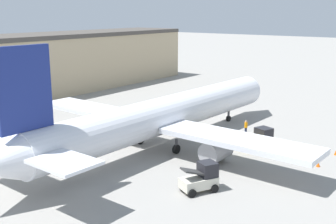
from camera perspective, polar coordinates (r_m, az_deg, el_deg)
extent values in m
plane|color=gray|center=(44.73, 0.00, -4.42)|extent=(400.00, 400.00, 0.00)
cylinder|color=silver|center=(43.81, 0.00, -0.24)|extent=(34.55, 4.91, 3.75)
cone|color=silver|center=(59.27, 11.41, 3.13)|extent=(3.12, 3.77, 3.67)
cube|color=silver|center=(49.00, -9.75, 0.26)|extent=(4.57, 14.90, 0.50)
cube|color=silver|center=(37.62, 9.42, -3.79)|extent=(4.57, 14.90, 0.50)
cylinder|color=#939399|center=(47.75, -7.91, -1.79)|extent=(3.02, 2.15, 2.05)
cylinder|color=#939399|center=(39.12, 6.51, -5.21)|extent=(3.02, 2.15, 2.05)
cube|color=navy|center=(31.91, -18.87, 2.97)|extent=(4.36, 0.51, 6.21)
cube|color=silver|center=(36.41, -21.84, -3.50)|extent=(3.52, 4.61, 0.24)
cube|color=silver|center=(29.78, -13.86, -6.60)|extent=(3.52, 4.61, 0.24)
cylinder|color=#38383D|center=(54.38, 8.20, -0.49)|extent=(0.28, 0.28, 1.48)
cylinder|color=black|center=(54.48, 8.19, -0.89)|extent=(0.71, 0.37, 0.70)
cylinder|color=#38383D|center=(41.78, 1.13, -4.66)|extent=(0.28, 0.28, 1.48)
cylinder|color=black|center=(41.87, 1.13, -5.04)|extent=(0.91, 0.38, 0.90)
cylinder|color=#38383D|center=(44.77, -3.82, -3.43)|extent=(0.28, 0.28, 1.48)
cylinder|color=black|center=(44.86, -3.81, -3.79)|extent=(0.91, 0.38, 0.90)
cylinder|color=#1E2338|center=(49.12, 10.49, -2.53)|extent=(0.26, 0.26, 0.78)
cylinder|color=orange|center=(48.93, 10.52, -1.74)|extent=(0.36, 0.36, 0.62)
sphere|color=tan|center=(48.82, 10.54, -1.26)|extent=(0.23, 0.23, 0.23)
cube|color=yellow|center=(44.05, 11.97, -4.07)|extent=(3.55, 2.62, 0.74)
cube|color=black|center=(44.41, 12.84, -2.76)|extent=(1.82, 1.86, 1.05)
cylinder|color=black|center=(44.40, 13.72, -4.52)|extent=(0.70, 0.48, 0.64)
cylinder|color=black|center=(45.47, 12.21, -4.01)|extent=(0.70, 0.48, 0.64)
cylinder|color=black|center=(42.86, 11.67, -5.07)|extent=(0.70, 0.48, 0.64)
cylinder|color=black|center=(43.96, 10.16, -4.52)|extent=(0.70, 0.48, 0.64)
cube|color=beige|center=(33.43, 4.16, -9.50)|extent=(3.25, 2.62, 0.80)
cube|color=black|center=(33.45, 5.39, -7.70)|extent=(1.73, 1.76, 1.15)
cube|color=#333333|center=(32.80, 3.40, -8.06)|extent=(2.08, 1.74, 0.70)
cylinder|color=black|center=(33.50, 6.32, -10.24)|extent=(0.70, 0.54, 0.65)
cylinder|color=black|center=(34.65, 4.97, -9.38)|extent=(0.70, 0.54, 0.65)
cylinder|color=black|center=(32.53, 3.26, -10.93)|extent=(0.70, 0.54, 0.65)
cylinder|color=black|center=(33.71, 1.99, -10.01)|extent=(0.70, 0.54, 0.65)
cone|color=#EF590F|center=(44.62, 21.81, -5.10)|extent=(0.36, 0.36, 0.55)
cone|color=#EF590F|center=(40.79, 19.67, -6.63)|extent=(0.36, 0.36, 0.55)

